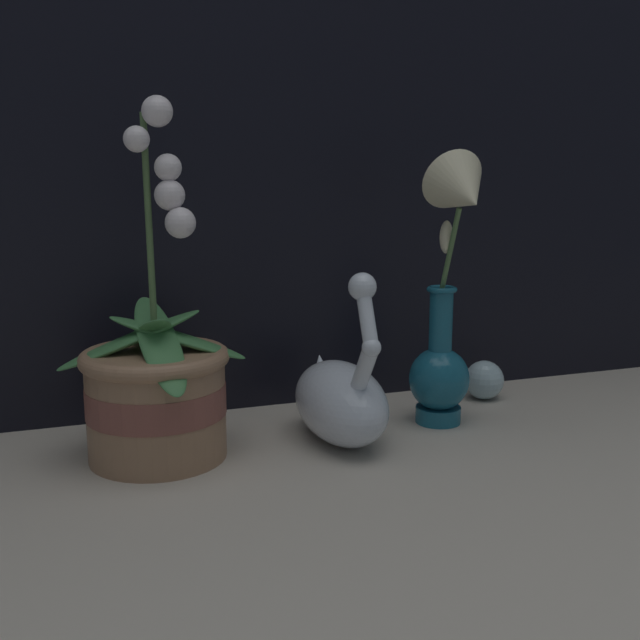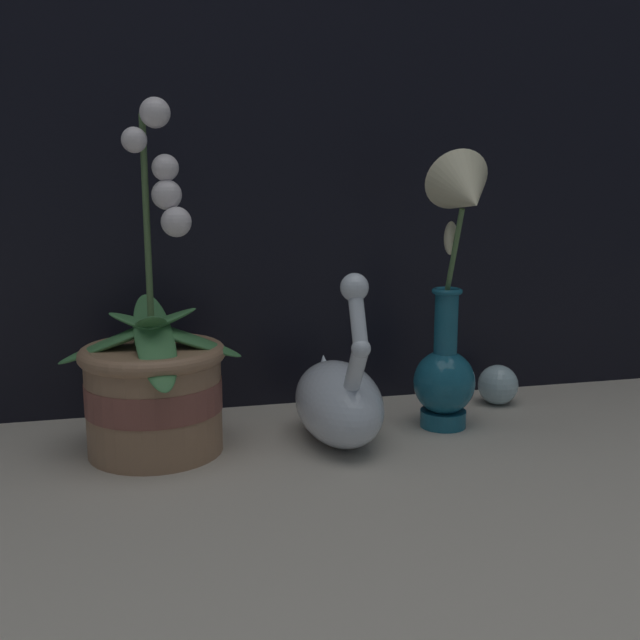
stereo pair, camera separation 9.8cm
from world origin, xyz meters
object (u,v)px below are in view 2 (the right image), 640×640
(orchid_potted_plant, at_px, (154,382))
(swan_figurine, at_px, (338,398))
(glass_sphere, at_px, (498,385))
(blue_vase, at_px, (452,311))

(orchid_potted_plant, relative_size, swan_figurine, 1.87)
(orchid_potted_plant, bearing_deg, glass_sphere, 9.00)
(blue_vase, distance_m, glass_sphere, 0.21)
(swan_figurine, xyz_separation_m, blue_vase, (0.16, 0.00, 0.11))
(blue_vase, relative_size, glass_sphere, 6.19)
(swan_figurine, relative_size, blue_vase, 0.61)
(swan_figurine, bearing_deg, glass_sphere, 19.69)
(swan_figurine, xyz_separation_m, glass_sphere, (0.28, 0.10, -0.03))
(orchid_potted_plant, height_order, swan_figurine, orchid_potted_plant)
(orchid_potted_plant, distance_m, swan_figurine, 0.24)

